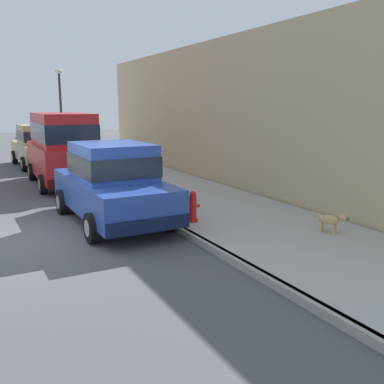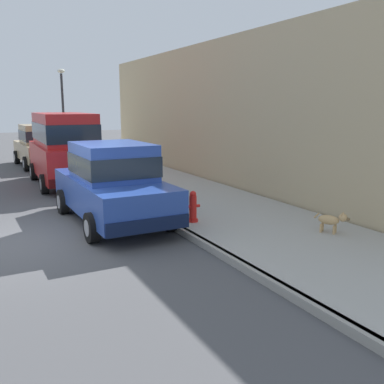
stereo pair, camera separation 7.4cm
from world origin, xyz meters
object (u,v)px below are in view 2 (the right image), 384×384
Objects in this scene: car_blue_sedan at (113,182)px; fire_hydrant at (193,207)px; dog_tan at (332,220)px; street_lamp at (63,103)px; car_red_van at (65,145)px; car_tan_sedan at (41,145)px.

fire_hydrant is (1.50, -1.30, -0.51)m from car_blue_sedan.
dog_tan is 16.64m from street_lamp.
car_red_van is 7.33m from street_lamp.
car_blue_sedan is 11.19m from car_tan_sedan.
car_red_van is at bearing 89.72° from car_blue_sedan.
dog_tan is at bearing -82.07° from street_lamp.
fire_hydrant is at bearing -78.31° from car_red_van.
dog_tan is (3.64, -9.26, -0.97)m from car_red_van.
car_blue_sedan is 2.05m from fire_hydrant.
dog_tan is 0.15× the size of street_lamp.
car_red_van is 10.00m from dog_tan.
car_blue_sedan is 1.05× the size of street_lamp.
car_red_van is 5.40m from car_tan_sedan.
car_red_van reaches higher than car_tan_sedan.
car_red_van is 1.06× the size of car_tan_sedan.
car_tan_sedan is (-0.02, 11.19, 0.00)m from car_blue_sedan.
car_blue_sedan is 5.81m from car_red_van.
dog_tan is at bearing -43.31° from car_blue_sedan.
car_blue_sedan is at bearing 139.04° from fire_hydrant.
street_lamp reaches higher than car_blue_sedan.
street_lamp is (1.40, 12.84, 1.92)m from car_blue_sedan.
fire_hydrant is 0.16× the size of street_lamp.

